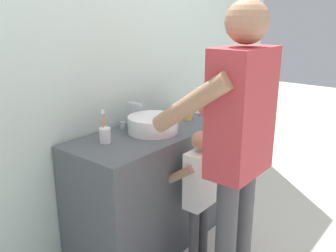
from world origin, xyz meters
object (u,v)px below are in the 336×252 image
(child_toddler, at_px, (199,187))
(adult_parent, at_px, (238,131))
(toothbrush_cup, at_px, (105,135))
(soap_bottle, at_px, (189,111))

(child_toddler, xyz_separation_m, adult_parent, (-0.09, -0.30, 0.45))
(toothbrush_cup, bearing_deg, soap_bottle, -7.73)
(adult_parent, bearing_deg, soap_bottle, 54.41)
(toothbrush_cup, distance_m, child_toddler, 0.67)
(soap_bottle, height_order, child_toddler, soap_bottle)
(soap_bottle, bearing_deg, adult_parent, -125.59)
(child_toddler, distance_m, adult_parent, 0.55)
(child_toddler, bearing_deg, adult_parent, -106.11)
(soap_bottle, xyz_separation_m, adult_parent, (-0.48, -0.67, 0.10))
(toothbrush_cup, distance_m, adult_parent, 0.82)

